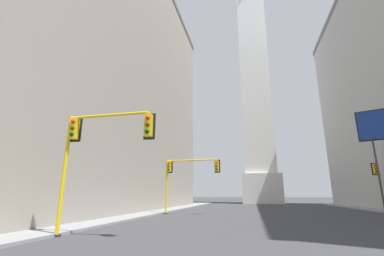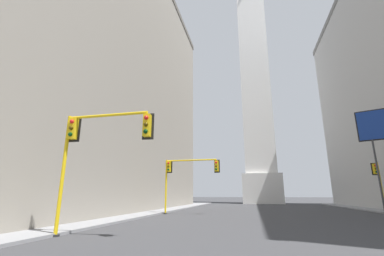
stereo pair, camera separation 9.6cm
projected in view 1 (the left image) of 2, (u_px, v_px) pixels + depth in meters
The scene contains 6 objects.
sidewalk_left at pixel (127, 215), 23.97m from camera, with size 5.00×70.51×0.15m, color gray.
building_left at pixel (86, 82), 36.40m from camera, with size 21.65×43.41×34.86m.
obelisk at pixel (254, 77), 64.09m from camera, with size 8.38×8.38×63.74m.
traffic_light_near_left at pixel (95, 141), 12.87m from camera, with size 4.88×0.52×5.94m.
traffic_light_mid_right at pixel (379, 179), 27.41m from camera, with size 0.78×0.50×5.31m.
traffic_light_mid_left at pixel (185, 172), 26.72m from camera, with size 5.87×0.53×5.50m.
Camera 1 is at (-2.07, -2.08, 1.93)m, focal length 24.00 mm.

